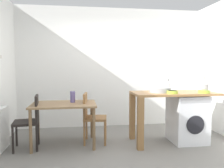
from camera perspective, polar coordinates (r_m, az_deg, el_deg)
The scene contains 15 objects.
ground_plane at distance 3.79m, azimuth 3.68°, elevation -16.97°, with size 5.46×5.46×0.00m, color slate.
wall_back at distance 5.25m, azimuth -0.21°, elevation 4.12°, with size 4.60×0.10×2.70m, color white.
dining_table at distance 4.06m, azimuth -12.01°, elevation -6.14°, with size 1.10×0.76×0.74m.
chair_person_seat at distance 4.07m, azimuth -19.85°, elevation -8.24°, with size 0.44×0.44×0.90m.
chair_opposite at distance 4.14m, azimuth -5.27°, elevation -7.77°, with size 0.45×0.45×0.90m.
kitchen_counter at distance 4.17m, azimuth 12.65°, elevation -4.22°, with size 1.50×0.68×0.92m.
washing_machine at distance 4.42m, azimuth 18.39°, elevation -8.22°, with size 0.60×0.61×0.86m.
sink_basin at distance 4.13m, azimuth 12.03°, elevation -1.45°, with size 0.38×0.38×0.09m, color #9EA0A5.
tap at distance 4.29m, azimuth 11.21°, elevation 0.06°, with size 0.02×0.02×0.28m, color #B2B2B7.
bottle_tall_green at distance 4.43m, azimuth 13.99°, elevation -0.42°, with size 0.07×0.07×0.21m.
mixing_bowl at distance 4.00m, azimuth 14.97°, elevation -1.93°, with size 0.18×0.18×0.05m.
utensil_crock at distance 4.55m, azimuth 22.41°, elevation -0.83°, with size 0.11×0.11×0.30m.
colander at distance 4.23m, azimuth 22.15°, elevation -1.72°, with size 0.20×0.20×0.06m.
vase at distance 4.12m, azimuth -9.88°, elevation -3.19°, with size 0.09×0.09×0.20m, color slate.
scissors at distance 4.12m, azimuth 15.28°, elevation -2.09°, with size 0.15×0.06×0.01m.
Camera 1 is at (-0.74, -3.45, 1.39)m, focal length 36.29 mm.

